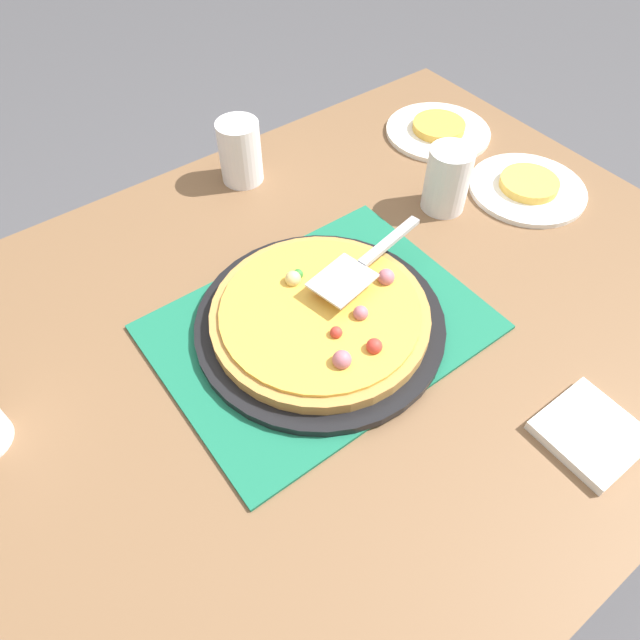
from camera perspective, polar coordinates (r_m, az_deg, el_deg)
The scene contains 13 objects.
ground_plane at distance 1.54m, azimuth 0.00°, elevation -18.58°, with size 8.00×8.00×0.00m, color #4C4C51.
dining_table at distance 0.96m, azimuth 0.00°, elevation -4.89°, with size 1.40×1.00×0.75m.
placemat at distance 0.87m, azimuth 0.00°, elevation -0.71°, with size 0.48×0.36×0.01m, color #196B4C.
pizza_pan at distance 0.87m, azimuth 0.00°, elevation -0.29°, with size 0.38×0.38×0.01m, color black.
pizza at distance 0.85m, azimuth 0.09°, elevation 0.57°, with size 0.33×0.33×0.05m.
plate_near_left at distance 1.18m, azimuth 20.05°, elevation 12.24°, with size 0.22×0.22×0.01m, color white.
plate_far_right at distance 1.30m, azimuth 11.73°, elevation 17.99°, with size 0.22×0.22×0.01m, color white.
served_slice_left at distance 1.18m, azimuth 20.23°, elevation 12.73°, with size 0.11×0.11×0.02m, color #EAB747.
served_slice_right at distance 1.29m, azimuth 11.82°, elevation 18.48°, with size 0.11×0.11×0.02m, color gold.
cup_near at distance 1.07m, azimuth 12.63°, elevation 13.58°, with size 0.08×0.08×0.12m, color white.
cup_far at distance 1.13m, azimuth -8.01°, elevation 16.34°, with size 0.08×0.08×0.12m, color white.
pizza_server at distance 0.88m, azimuth 4.31°, elevation 5.68°, with size 0.23×0.09×0.01m.
napkin_stack at distance 0.85m, azimuth 25.49°, elevation -10.18°, with size 0.12×0.12×0.02m, color white.
Camera 1 is at (0.33, 0.44, 1.43)m, focal length 31.94 mm.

